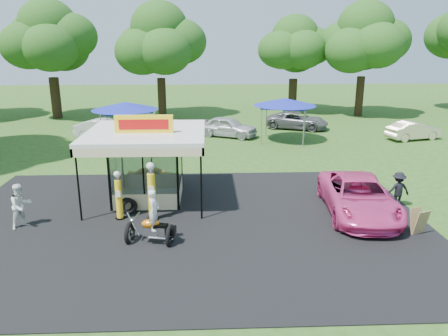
{
  "coord_description": "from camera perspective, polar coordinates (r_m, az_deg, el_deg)",
  "views": [
    {
      "loc": [
        0.8,
        -14.92,
        7.45
      ],
      "look_at": [
        1.57,
        4.0,
        1.83
      ],
      "focal_mm": 35.0,
      "sensor_mm": 36.0,
      "label": 1
    }
  ],
  "objects": [
    {
      "name": "ground",
      "position": [
        16.7,
        -4.91,
        -10.03
      ],
      "size": [
        120.0,
        120.0,
        0.0
      ],
      "primitive_type": "plane",
      "color": "#274D18",
      "rests_on": "ground"
    },
    {
      "name": "spare_tires",
      "position": [
        19.77,
        -12.4,
        -4.88
      ],
      "size": [
        0.91,
        0.68,
        0.74
      ],
      "rotation": [
        0.0,
        0.0,
        0.26
      ],
      "color": "black",
      "rests_on": "ground"
    },
    {
      "name": "gas_station_kiosk",
      "position": [
        20.89,
        -9.94,
        0.55
      ],
      "size": [
        5.4,
        5.4,
        4.18
      ],
      "color": "white",
      "rests_on": "ground"
    },
    {
      "name": "oak_far_d",
      "position": [
        46.33,
        9.19,
        14.71
      ],
      "size": [
        8.08,
        8.08,
        9.62
      ],
      "color": "black",
      "rests_on": "ground"
    },
    {
      "name": "oak_far_c",
      "position": [
        43.46,
        -8.37,
        15.49
      ],
      "size": [
        9.06,
        9.06,
        10.67
      ],
      "color": "black",
      "rests_on": "ground"
    },
    {
      "name": "bg_car_b",
      "position": [
        35.56,
        -8.48,
        5.58
      ],
      "size": [
        5.63,
        2.63,
        1.59
      ],
      "primitive_type": "imported",
      "rotation": [
        0.0,
        0.0,
        1.65
      ],
      "color": "#B1130D",
      "rests_on": "ground"
    },
    {
      "name": "gas_pump_left",
      "position": [
        19.01,
        -13.58,
        -3.62
      ],
      "size": [
        0.41,
        0.41,
        2.19
      ],
      "color": "black",
      "rests_on": "ground"
    },
    {
      "name": "a_frame_sign",
      "position": [
        18.92,
        24.09,
        -6.44
      ],
      "size": [
        0.64,
        0.7,
        1.05
      ],
      "rotation": [
        0.0,
        0.0,
        0.36
      ],
      "color": "#593819",
      "rests_on": "ground"
    },
    {
      "name": "motorcycle",
      "position": [
        16.63,
        -9.31,
        -7.01
      ],
      "size": [
        1.95,
        1.18,
        2.24
      ],
      "rotation": [
        0.0,
        0.0,
        -0.18
      ],
      "color": "black",
      "rests_on": "ground"
    },
    {
      "name": "oak_far_b",
      "position": [
        45.32,
        -21.79,
        14.72
      ],
      "size": [
        9.06,
        9.06,
        10.8
      ],
      "color": "black",
      "rests_on": "ground"
    },
    {
      "name": "bg_car_c",
      "position": [
        34.47,
        0.49,
        5.41
      ],
      "size": [
        4.99,
        3.72,
        1.58
      ],
      "primitive_type": "imported",
      "rotation": [
        0.0,
        0.0,
        1.12
      ],
      "color": "#B5B5BA",
      "rests_on": "ground"
    },
    {
      "name": "tent_west",
      "position": [
        31.5,
        -12.84,
        7.85
      ],
      "size": [
        4.6,
        4.6,
        3.22
      ],
      "rotation": [
        0.0,
        0.0,
        0.38
      ],
      "color": "gray",
      "rests_on": "ground"
    },
    {
      "name": "pink_sedan",
      "position": [
        19.99,
        17.16,
        -3.57
      ],
      "size": [
        3.24,
        6.18,
        1.66
      ],
      "primitive_type": "imported",
      "rotation": [
        0.0,
        0.0,
        -0.08
      ],
      "color": "#E93F8F",
      "rests_on": "ground"
    },
    {
      "name": "asphalt_apron",
      "position": [
        18.5,
        -4.65,
        -7.2
      ],
      "size": [
        20.0,
        14.0,
        0.04
      ],
      "primitive_type": "cube",
      "color": "black",
      "rests_on": "ground"
    },
    {
      "name": "bg_car_d",
      "position": [
        38.09,
        9.54,
        6.15
      ],
      "size": [
        5.73,
        4.23,
        1.45
      ],
      "primitive_type": "imported",
      "rotation": [
        0.0,
        0.0,
        1.17
      ],
      "color": "slate",
      "rests_on": "ground"
    },
    {
      "name": "tent_east",
      "position": [
        32.91,
        7.96,
        8.5
      ],
      "size": [
        4.64,
        4.64,
        3.24
      ],
      "rotation": [
        0.0,
        0.0,
        -0.25
      ],
      "color": "gray",
      "rests_on": "ground"
    },
    {
      "name": "bg_car_a",
      "position": [
        34.43,
        -15.21,
        4.81
      ],
      "size": [
        5.07,
        3.37,
        1.58
      ],
      "primitive_type": "imported",
      "rotation": [
        0.0,
        0.0,
        1.18
      ],
      "color": "silver",
      "rests_on": "ground"
    },
    {
      "name": "gas_pump_right",
      "position": [
        18.58,
        -9.41,
        -3.21
      ],
      "size": [
        0.48,
        0.48,
        2.59
      ],
      "color": "black",
      "rests_on": "ground"
    },
    {
      "name": "spectator_east_a",
      "position": [
        21.42,
        21.78,
        -2.66
      ],
      "size": [
        1.12,
        0.68,
        1.68
      ],
      "primitive_type": "imported",
      "rotation": [
        0.0,
        0.0,
        3.2
      ],
      "color": "black",
      "rests_on": "ground"
    },
    {
      "name": "kiosk_car",
      "position": [
        23.36,
        -9.11,
        -1.03
      ],
      "size": [
        2.82,
        1.13,
        0.96
      ],
      "primitive_type": "imported",
      "rotation": [
        0.0,
        0.0,
        1.57
      ],
      "color": "yellow",
      "rests_on": "ground"
    },
    {
      "name": "bg_car_e",
      "position": [
        36.49,
        23.52,
        4.51
      ],
      "size": [
        4.49,
        2.53,
        1.4
      ],
      "primitive_type": "imported",
      "rotation": [
        0.0,
        0.0,
        1.83
      ],
      "color": "beige",
      "rests_on": "ground"
    },
    {
      "name": "spectator_west",
      "position": [
        19.57,
        -25.01,
        -4.52
      ],
      "size": [
        1.13,
        1.16,
        1.88
      ],
      "primitive_type": "imported",
      "rotation": [
        0.0,
        0.0,
        0.88
      ],
      "color": "white",
      "rests_on": "ground"
    },
    {
      "name": "oak_far_e",
      "position": [
        45.74,
        17.82,
        15.07
      ],
      "size": [
        9.05,
        9.05,
        10.78
      ],
      "color": "black",
      "rests_on": "ground"
    }
  ]
}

